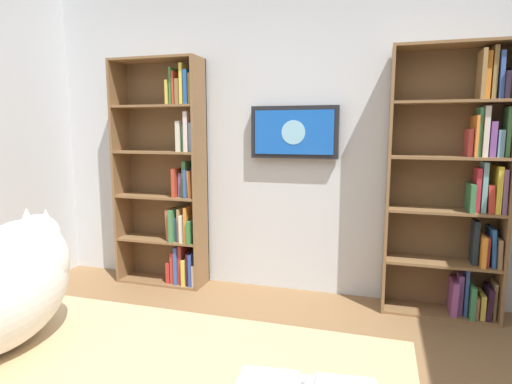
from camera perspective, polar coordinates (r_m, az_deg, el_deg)
wall_back at (r=3.52m, az=5.19°, el=8.19°), size 4.52×0.06×2.70m
bookshelf_left at (r=3.35m, az=25.99°, el=0.49°), size 0.81×0.28×1.95m
bookshelf_right at (r=3.74m, az=-11.43°, el=1.37°), size 0.79×0.28×1.96m
wall_mounted_tv at (r=3.43m, az=5.21°, el=8.08°), size 0.71×0.07×0.42m
cat at (r=1.38m, az=-31.02°, el=-10.28°), size 0.29×0.58×0.37m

